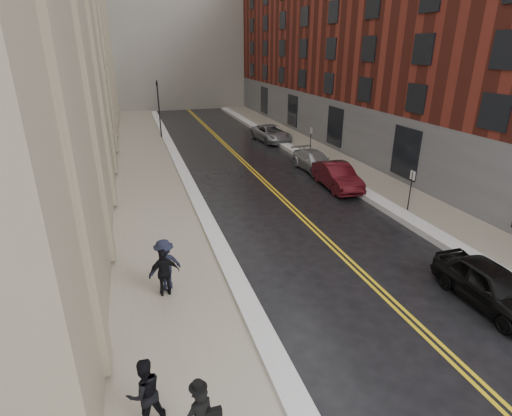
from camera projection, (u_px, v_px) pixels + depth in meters
ground at (349, 348)px, 11.28m from camera, size 160.00×160.00×0.00m
sidewalk_left at (150, 186)px, 24.17m from camera, size 4.00×64.00×0.15m
sidewalk_right at (348, 168)px, 27.90m from camera, size 3.00×64.00×0.15m
lane_stripe_a at (258, 177)px, 26.10m from camera, size 0.12×64.00×0.01m
lane_stripe_b at (262, 177)px, 26.16m from camera, size 0.12×64.00×0.01m
snow_ridge_left at (188, 182)px, 24.79m from camera, size 0.70×60.80×0.26m
snow_ridge_right at (324, 169)px, 27.36m from camera, size 0.85×60.80×0.30m
building_right at (406, 33)px, 33.10m from camera, size 14.00×50.00×18.00m
traffic_signal at (159, 105)px, 35.96m from camera, size 0.18×0.15×5.20m
parking_sign_near at (411, 188)px, 20.03m from camera, size 0.06×0.35×2.23m
parking_sign_far at (311, 139)px, 30.66m from camera, size 0.06×0.35×2.23m
car_black at (491, 285)px, 12.99m from camera, size 1.69×4.13×1.40m
car_maroon at (337, 176)px, 23.88m from camera, size 1.86×4.60×1.49m
car_silver_near at (314, 161)px, 27.39m from camera, size 2.05×4.55×1.29m
car_silver_far at (271, 133)px, 35.91m from camera, size 2.78×5.24×1.40m
pedestrian_a at (145, 392)px, 8.63m from camera, size 0.94×0.82×1.65m
pedestrian_b at (165, 265)px, 13.49m from camera, size 1.36×1.10×1.84m
pedestrian_c at (164, 272)px, 13.18m from camera, size 1.01×0.45×1.69m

